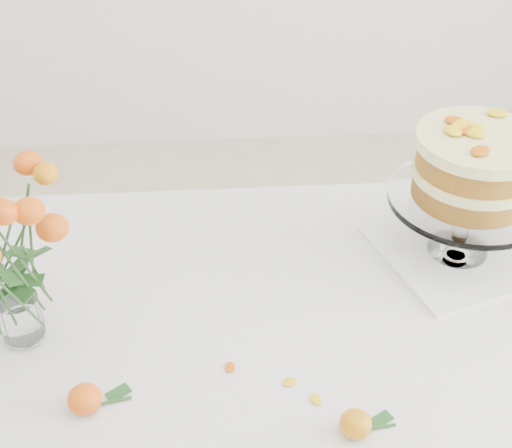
{
  "coord_description": "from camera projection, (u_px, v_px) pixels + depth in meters",
  "views": [
    {
      "loc": [
        -0.13,
        -0.94,
        1.7
      ],
      "look_at": [
        -0.06,
        0.09,
        0.92
      ],
      "focal_mm": 50.0,
      "sensor_mm": 36.0,
      "label": 1
    }
  ],
  "objects": [
    {
      "name": "stray_petal_b",
      "position": [
        290.0,
        382.0,
        1.21
      ],
      "size": [
        0.03,
        0.02,
        0.0
      ],
      "primitive_type": "ellipsoid",
      "color": "yellow",
      "rests_on": "table"
    },
    {
      "name": "loose_rose_near",
      "position": [
        356.0,
        424.0,
        1.12
      ],
      "size": [
        0.09,
        0.05,
        0.04
      ],
      "rotation": [
        0.0,
        0.0,
        0.11
      ],
      "color": "orange",
      "rests_on": "table"
    },
    {
      "name": "rose_vase",
      "position": [
        0.0,
        242.0,
        1.16
      ],
      "size": [
        0.25,
        0.25,
        0.38
      ],
      "rotation": [
        0.0,
        0.0,
        0.02
      ],
      "color": "white",
      "rests_on": "table"
    },
    {
      "name": "cake_stand",
      "position": [
        474.0,
        173.0,
        1.37
      ],
      "size": [
        0.32,
        0.32,
        0.28
      ],
      "rotation": [
        0.0,
        0.0,
        -0.01
      ],
      "color": "white",
      "rests_on": "napkin"
    },
    {
      "name": "table",
      "position": [
        291.0,
        354.0,
        1.37
      ],
      "size": [
        1.43,
        0.93,
        0.76
      ],
      "color": "tan",
      "rests_on": "ground"
    },
    {
      "name": "stray_petal_a",
      "position": [
        230.0,
        368.0,
        1.24
      ],
      "size": [
        0.03,
        0.02,
        0.0
      ],
      "primitive_type": "ellipsoid",
      "color": "yellow",
      "rests_on": "table"
    },
    {
      "name": "napkin",
      "position": [
        456.0,
        252.0,
        1.49
      ],
      "size": [
        0.39,
        0.39,
        0.01
      ],
      "primitive_type": "cube",
      "rotation": [
        0.0,
        0.0,
        0.33
      ],
      "color": "white",
      "rests_on": "table"
    },
    {
      "name": "stray_petal_c",
      "position": [
        316.0,
        400.0,
        1.18
      ],
      "size": [
        0.03,
        0.02,
        0.0
      ],
      "primitive_type": "ellipsoid",
      "color": "yellow",
      "rests_on": "table"
    },
    {
      "name": "loose_rose_far",
      "position": [
        85.0,
        399.0,
        1.16
      ],
      "size": [
        0.1,
        0.06,
        0.05
      ],
      "rotation": [
        0.0,
        0.0,
        0.21
      ],
      "color": "#D4630A",
      "rests_on": "table"
    }
  ]
}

